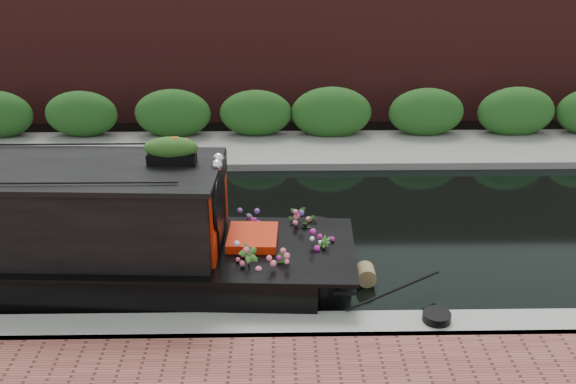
{
  "coord_description": "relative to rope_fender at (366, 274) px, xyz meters",
  "views": [
    {
      "loc": [
        0.62,
        -10.71,
        5.54
      ],
      "look_at": [
        0.81,
        -0.6,
        1.06
      ],
      "focal_mm": 40.0,
      "sensor_mm": 36.0,
      "label": 1
    }
  ],
  "objects": [
    {
      "name": "far_hedge",
      "position": [
        -2.04,
        6.94,
        -0.15
      ],
      "size": [
        40.0,
        1.1,
        2.8
      ],
      "primitive_type": "cube",
      "color": "#20501A",
      "rests_on": "ground"
    },
    {
      "name": "near_bank_coping",
      "position": [
        -2.04,
        -1.46,
        -0.15
      ],
      "size": [
        40.0,
        0.6,
        0.5
      ],
      "primitive_type": "cube",
      "color": "gray",
      "rests_on": "ground"
    },
    {
      "name": "rope_fender",
      "position": [
        0.0,
        0.0,
        0.0
      ],
      "size": [
        0.31,
        0.35,
        0.31
      ],
      "primitive_type": "cylinder",
      "rotation": [
        1.57,
        0.0,
        0.0
      ],
      "color": "olive",
      "rests_on": "ground"
    },
    {
      "name": "coiled_mooring_rope",
      "position": [
        0.8,
        -1.41,
        0.16
      ],
      "size": [
        0.4,
        0.4,
        0.12
      ],
      "primitive_type": "cylinder",
      "color": "black",
      "rests_on": "near_bank_coping"
    },
    {
      "name": "far_brick_wall",
      "position": [
        -2.04,
        9.04,
        -0.15
      ],
      "size": [
        40.0,
        1.0,
        8.0
      ],
      "primitive_type": "cube",
      "color": "#4B1B19",
      "rests_on": "ground"
    },
    {
      "name": "ground",
      "position": [
        -2.04,
        1.84,
        -0.15
      ],
      "size": [
        80.0,
        80.0,
        0.0
      ],
      "primitive_type": "plane",
      "color": "black",
      "rests_on": "ground"
    },
    {
      "name": "far_bank_path",
      "position": [
        -2.04,
        6.04,
        -0.15
      ],
      "size": [
        40.0,
        2.4,
        0.34
      ],
      "primitive_type": "cube",
      "color": "slate",
      "rests_on": "ground"
    }
  ]
}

